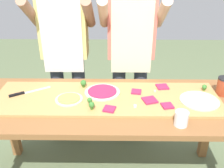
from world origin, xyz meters
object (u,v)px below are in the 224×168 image
object	(u,v)px
pizza_whole_beet_magenta	(102,92)
broccoli_floret_back_left	(204,87)
pizza_slice_center	(150,100)
broccoli_floret_back_mid	(90,100)
broccoli_floret_center_left	(92,105)
sauce_jar	(223,86)
chefs_knife	(24,93)
cheese_crumble_c	(135,106)
prep_table	(108,113)
pizza_whole_white_garlic	(199,100)
pizza_slice_near_right	(162,87)
cook_right	(131,46)
pizza_slice_near_left	(136,92)
broccoli_floret_back_right	(83,83)
flour_cup	(181,119)
pizza_whole_pesto_green	(69,99)
pizza_slice_far_left	(167,106)
cheese_crumble_a	(155,91)
cook_left	(65,45)
pizza_slice_far_right	(109,109)

from	to	relation	value
pizza_whole_beet_magenta	broccoli_floret_back_left	xyz separation A→B (m)	(0.77, 0.05, 0.02)
pizza_slice_center	broccoli_floret_back_mid	bearing A→B (deg)	-172.44
broccoli_floret_center_left	sauce_jar	xyz separation A→B (m)	(0.96, 0.25, 0.02)
chefs_knife	cheese_crumble_c	distance (m)	0.83
prep_table	pizza_whole_white_garlic	world-z (taller)	pizza_whole_white_garlic
pizza_slice_near_right	sauce_jar	bearing A→B (deg)	-8.96
chefs_knife	broccoli_floret_back_mid	xyz separation A→B (m)	(0.50, -0.15, 0.03)
prep_table	cook_right	bearing A→B (deg)	71.89
pizza_slice_near_left	pizza_whole_white_garlic	bearing A→B (deg)	-15.86
broccoli_floret_back_right	cook_right	xyz separation A→B (m)	(0.38, 0.38, 0.18)
broccoli_floret_back_right	chefs_knife	bearing A→B (deg)	-165.79
flour_cup	sauce_jar	distance (m)	0.56
broccoli_floret_back_right	flour_cup	bearing A→B (deg)	-35.17
pizza_whole_pesto_green	pizza_slice_near_left	bearing A→B (deg)	13.64
pizza_slice_far_left	flour_cup	world-z (taller)	flour_cup
prep_table	broccoli_floret_back_right	bearing A→B (deg)	135.50
pizza_whole_white_garlic	pizza_whole_pesto_green	xyz separation A→B (m)	(-0.92, 0.01, -0.00)
flour_cup	pizza_whole_white_garlic	bearing A→B (deg)	53.51
pizza_slice_far_left	sauce_jar	xyz separation A→B (m)	(0.45, 0.21, 0.04)
cheese_crumble_a	cook_left	bearing A→B (deg)	148.72
pizza_whole_beet_magenta	cheese_crumble_c	xyz separation A→B (m)	(0.23, -0.20, 0.00)
pizza_slice_near_right	cook_left	bearing A→B (deg)	154.86
flour_cup	chefs_knife	bearing A→B (deg)	162.04
pizza_slice_far_right	sauce_jar	world-z (taller)	sauce_jar
pizza_whole_beet_magenta	broccoli_floret_back_right	world-z (taller)	broccoli_floret_back_right
pizza_slice_far_left	broccoli_floret_back_right	xyz separation A→B (m)	(-0.60, 0.28, 0.03)
broccoli_floret_back_left	pizza_slice_far_right	bearing A→B (deg)	-158.64
broccoli_floret_back_left	sauce_jar	distance (m)	0.13
pizza_slice_near_left	cheese_crumble_a	size ratio (longest dim) A/B	5.86
broccoli_floret_center_left	pizza_whole_white_garlic	bearing A→B (deg)	8.68
pizza_whole_white_garlic	pizza_slice_near_left	xyz separation A→B (m)	(-0.43, 0.12, -0.00)
pizza_slice_far_left	cheese_crumble_c	xyz separation A→B (m)	(-0.22, -0.01, 0.00)
chefs_knife	cheese_crumble_a	bearing A→B (deg)	2.28
pizza_whole_beet_magenta	pizza_whole_pesto_green	xyz separation A→B (m)	(-0.23, -0.11, 0.00)
chefs_knife	pizza_slice_near_right	world-z (taller)	chefs_knife
pizza_slice_near_right	sauce_jar	xyz separation A→B (m)	(0.44, -0.07, 0.04)
pizza_whole_white_garlic	cheese_crumble_a	distance (m)	0.32
broccoli_floret_back_mid	cook_right	xyz separation A→B (m)	(0.31, 0.64, 0.18)
pizza_whole_beet_magenta	flour_cup	xyz separation A→B (m)	(0.50, -0.37, 0.02)
flour_cup	cook_left	world-z (taller)	cook_left
broccoli_floret_center_left	broccoli_floret_back_right	bearing A→B (deg)	106.10
pizza_slice_center	sauce_jar	world-z (taller)	sauce_jar
broccoli_floret_back_right	sauce_jar	world-z (taller)	sauce_jar
prep_table	cook_left	size ratio (longest dim) A/B	1.13
chefs_knife	pizza_slice_far_left	size ratio (longest dim) A/B	3.66
broccoli_floret_back_right	sauce_jar	bearing A→B (deg)	-3.68
prep_table	broccoli_floret_center_left	world-z (taller)	broccoli_floret_center_left
broccoli_floret_back_right	cook_left	xyz separation A→B (m)	(-0.20, 0.38, 0.18)
broccoli_floret_back_left	cook_left	distance (m)	1.21
broccoli_floret_center_left	cheese_crumble_c	world-z (taller)	broccoli_floret_center_left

